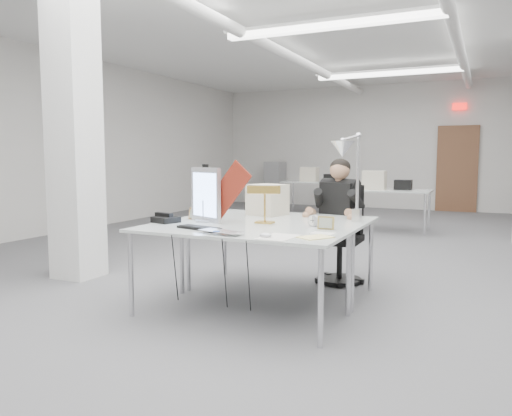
{
  "coord_description": "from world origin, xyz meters",
  "views": [
    {
      "loc": [
        1.87,
        -6.21,
        1.37
      ],
      "look_at": [
        -0.08,
        -2.0,
        0.88
      ],
      "focal_mm": 35.0,
      "sensor_mm": 36.0,
      "label": 1
    }
  ],
  "objects": [
    {
      "name": "desk_main",
      "position": [
        0.0,
        -2.5,
        0.74
      ],
      "size": [
        1.8,
        0.9,
        0.02
      ],
      "primitive_type": "cube",
      "color": "silver",
      "rests_on": "room_shell"
    },
    {
      "name": "beige_monitor",
      "position": [
        -0.19,
        -1.48,
        0.91
      ],
      "size": [
        0.41,
        0.39,
        0.32
      ],
      "primitive_type": "cube",
      "rotation": [
        0.0,
        0.0,
        -0.26
      ],
      "color": "beige",
      "rests_on": "desk_second"
    },
    {
      "name": "desk_clock",
      "position": [
        0.52,
        -2.09,
        0.81
      ],
      "size": [
        0.11,
        0.06,
        0.11
      ],
      "primitive_type": "cylinder",
      "rotation": [
        1.57,
        0.0,
        -0.32
      ],
      "color": "#ABABB0",
      "rests_on": "desk_main"
    },
    {
      "name": "desk_phone",
      "position": [
        -0.81,
        -2.42,
        0.78
      ],
      "size": [
        0.26,
        0.25,
        0.05
      ],
      "primitive_type": "cube",
      "rotation": [
        0.0,
        0.0,
        -0.31
      ],
      "color": "black",
      "rests_on": "desk_main"
    },
    {
      "name": "paper_stack_b",
      "position": [
        0.72,
        -2.66,
        0.76
      ],
      "size": [
        0.28,
        0.3,
        0.01
      ],
      "primitive_type": "cube",
      "rotation": [
        0.0,
        0.0,
        -0.59
      ],
      "color": "#F4E492",
      "rests_on": "desk_main"
    },
    {
      "name": "seated_person",
      "position": [
        0.47,
        -1.08,
        0.9
      ],
      "size": [
        0.71,
        0.79,
        1.0
      ],
      "primitive_type": null,
      "rotation": [
        0.0,
        0.0,
        -0.3
      ],
      "color": "black",
      "rests_on": "office_chair"
    },
    {
      "name": "mouse",
      "position": [
        0.38,
        -2.82,
        0.77
      ],
      "size": [
        0.11,
        0.1,
        0.04
      ],
      "primitive_type": "ellipsoid",
      "rotation": [
        0.0,
        0.0,
        -0.4
      ],
      "color": "silver",
      "rests_on": "desk_main"
    },
    {
      "name": "room_shell",
      "position": [
        0.04,
        0.13,
        1.69
      ],
      "size": [
        10.04,
        14.04,
        3.24
      ],
      "color": "#555557",
      "rests_on": "ground"
    },
    {
      "name": "bg_desk_b",
      "position": [
        -1.8,
        5.2,
        0.74
      ],
      "size": [
        1.6,
        0.8,
        0.02
      ],
      "primitive_type": "cube",
      "color": "silver",
      "rests_on": "room_shell"
    },
    {
      "name": "keyboard",
      "position": [
        -0.31,
        -2.65,
        0.76
      ],
      "size": [
        0.42,
        0.22,
        0.02
      ],
      "primitive_type": "cube",
      "rotation": [
        0.0,
        0.0,
        -0.23
      ],
      "color": "black",
      "rests_on": "desk_main"
    },
    {
      "name": "bg_desk_a",
      "position": [
        0.2,
        3.0,
        0.74
      ],
      "size": [
        1.6,
        0.8,
        0.02
      ],
      "primitive_type": "cube",
      "color": "silver",
      "rests_on": "room_shell"
    },
    {
      "name": "filing_cabinet",
      "position": [
        -3.5,
        6.65,
        0.6
      ],
      "size": [
        0.45,
        0.55,
        1.2
      ],
      "primitive_type": "cube",
      "color": "gray",
      "rests_on": "room_shell"
    },
    {
      "name": "desk_second",
      "position": [
        0.0,
        -1.6,
        0.74
      ],
      "size": [
        1.8,
        0.9,
        0.02
      ],
      "primitive_type": "cube",
      "color": "silver",
      "rests_on": "room_shell"
    },
    {
      "name": "paper_stack_a",
      "position": [
        0.47,
        -2.77,
        0.76
      ],
      "size": [
        0.26,
        0.35,
        0.01
      ],
      "primitive_type": "cube",
      "rotation": [
        0.0,
        0.0,
        -0.07
      ],
      "color": "silver",
      "rests_on": "desk_main"
    },
    {
      "name": "picture_frame_right",
      "position": [
        0.67,
        -2.22,
        0.81
      ],
      "size": [
        0.14,
        0.05,
        0.11
      ],
      "primitive_type": "cube",
      "rotation": [
        -0.21,
        0.0,
        0.08
      ],
      "color": "olive",
      "rests_on": "desk_main"
    },
    {
      "name": "laptop",
      "position": [
        -0.02,
        -2.86,
        0.77
      ],
      "size": [
        0.41,
        0.32,
        0.03
      ],
      "primitive_type": "imported",
      "rotation": [
        0.0,
        0.0,
        -0.23
      ],
      "color": "#BABBBF",
      "rests_on": "desk_main"
    },
    {
      "name": "paper_stack_c",
      "position": [
        0.71,
        -2.45,
        0.76
      ],
      "size": [
        0.19,
        0.14,
        0.01
      ],
      "primitive_type": "cube",
      "rotation": [
        0.0,
        0.0,
        -0.1
      ],
      "color": "silver",
      "rests_on": "desk_main"
    },
    {
      "name": "bankers_lamp",
      "position": [
        0.05,
        -2.08,
        0.94
      ],
      "size": [
        0.36,
        0.23,
        0.37
      ],
      "primitive_type": null,
      "rotation": [
        0.0,
        0.0,
        0.34
      ],
      "color": "gold",
      "rests_on": "desk_main"
    },
    {
      "name": "monitor",
      "position": [
        -0.5,
        -2.2,
        1.01
      ],
      "size": [
        0.39,
        0.2,
        0.51
      ],
      "primitive_type": "cube",
      "rotation": [
        0.0,
        0.0,
        -0.41
      ],
      "color": "#B8B7BC",
      "rests_on": "desk_main"
    },
    {
      "name": "picture_frame_left",
      "position": [
        -0.67,
        -2.12,
        0.81
      ],
      "size": [
        0.15,
        0.06,
        0.11
      ],
      "primitive_type": "cube",
      "rotation": [
        -0.21,
        0.0,
        -0.18
      ],
      "color": "#AA7D49",
      "rests_on": "desk_main"
    },
    {
      "name": "architect_lamp",
      "position": [
        0.78,
        -1.86,
        1.2
      ],
      "size": [
        0.43,
        0.73,
        0.89
      ],
      "primitive_type": null,
      "rotation": [
        0.0,
        0.0,
        -0.3
      ],
      "color": "silver",
      "rests_on": "desk_second"
    },
    {
      "name": "pennant",
      "position": [
        -0.25,
        -2.24,
        1.06
      ],
      "size": [
        0.51,
        0.08,
        0.55
      ],
      "primitive_type": "cube",
      "rotation": [
        0.0,
        -0.87,
        -0.12
      ],
      "color": "maroon",
      "rests_on": "monitor"
    },
    {
      "name": "office_chair",
      "position": [
        0.47,
        -1.03,
        0.53
      ],
      "size": [
        0.65,
        0.65,
        1.06
      ],
      "primitive_type": null,
      "rotation": [
        0.0,
        0.0,
        -0.3
      ],
      "color": "black",
      "rests_on": "room_shell"
    }
  ]
}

